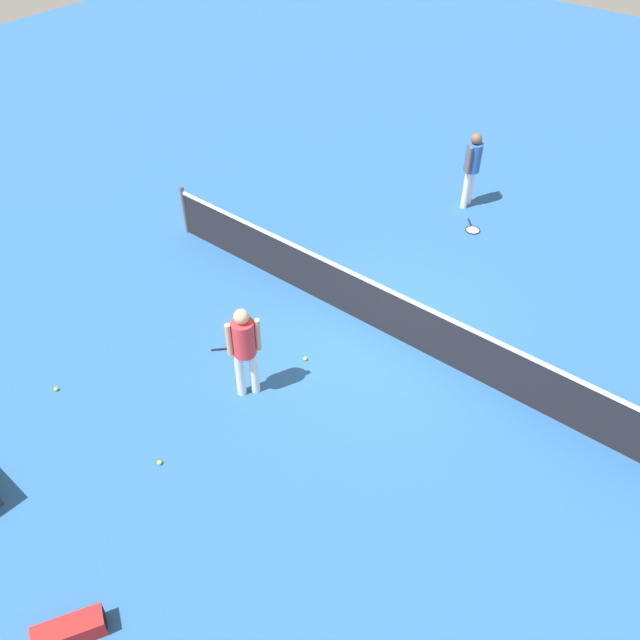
# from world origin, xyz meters

# --- Properties ---
(ground_plane) EXTENTS (40.00, 40.00, 0.00)m
(ground_plane) POSITION_xyz_m (0.00, 0.00, 0.00)
(ground_plane) COLOR #265693
(court_net) EXTENTS (10.09, 0.09, 1.07)m
(court_net) POSITION_xyz_m (0.00, 0.00, 0.50)
(court_net) COLOR #4C4C51
(court_net) RESTS_ON ground_plane
(player_near_side) EXTENTS (0.48, 0.48, 1.70)m
(player_near_side) POSITION_xyz_m (-0.89, -2.51, 1.01)
(player_near_side) COLOR white
(player_near_side) RESTS_ON ground_plane
(player_far_side) EXTENTS (0.36, 0.52, 1.70)m
(player_far_side) POSITION_xyz_m (-0.97, 4.57, 1.01)
(player_far_side) COLOR white
(player_far_side) RESTS_ON ground_plane
(tennis_racket_near_player) EXTENTS (0.53, 0.54, 0.03)m
(tennis_racket_near_player) POSITION_xyz_m (-1.76, -1.94, 0.01)
(tennis_racket_near_player) COLOR black
(tennis_racket_near_player) RESTS_ON ground_plane
(tennis_racket_far_player) EXTENTS (0.52, 0.55, 0.03)m
(tennis_racket_far_player) POSITION_xyz_m (-0.37, 3.79, 0.01)
(tennis_racket_far_player) COLOR black
(tennis_racket_far_player) RESTS_ON ground_plane
(tennis_ball_by_net) EXTENTS (0.07, 0.07, 0.07)m
(tennis_ball_by_net) POSITION_xyz_m (-0.64, -1.40, 0.03)
(tennis_ball_by_net) COLOR #C6E033
(tennis_ball_by_net) RESTS_ON ground_plane
(tennis_ball_midcourt) EXTENTS (0.07, 0.07, 0.07)m
(tennis_ball_midcourt) POSITION_xyz_m (-0.93, -4.33, 0.03)
(tennis_ball_midcourt) COLOR #C6E033
(tennis_ball_midcourt) RESTS_ON ground_plane
(tennis_ball_baseline) EXTENTS (0.07, 0.07, 0.07)m
(tennis_ball_baseline) POSITION_xyz_m (-3.31, -4.41, 0.03)
(tennis_ball_baseline) COLOR #C6E033
(tennis_ball_baseline) RESTS_ON ground_plane
(equipment_bag) EXTENTS (0.64, 0.83, 0.28)m
(equipment_bag) POSITION_xyz_m (0.16, -6.57, 0.14)
(equipment_bag) COLOR #B21E1E
(equipment_bag) RESTS_ON ground_plane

